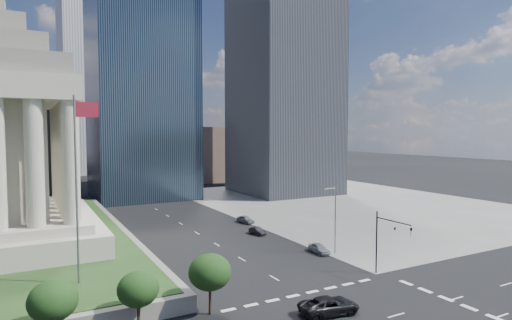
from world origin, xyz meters
TOP-DOWN VIEW (x-y plane):
  - ground at (0.00, 100.00)m, footprint 500.00×500.00m
  - sidewalk_ne at (46.00, 60.00)m, footprint 68.00×90.00m
  - flagpole at (-21.83, 24.00)m, footprint 2.52×0.24m
  - midrise_glass at (2.00, 95.00)m, footprint 26.00×26.00m
  - highrise_ne at (42.00, 85.00)m, footprint 26.00×28.00m
  - building_filler_ne at (32.00, 130.00)m, footprint 20.00×30.00m
  - building_filler_nw at (-30.00, 130.00)m, footprint 24.00×30.00m
  - traffic_signal_ne at (12.50, 13.70)m, footprint 0.30×5.74m
  - street_lamp_north at (13.33, 25.00)m, footprint 2.13×0.22m
  - pickup_truck at (-0.59, 8.41)m, footprint 3.55×6.44m
  - parked_sedan_near at (11.50, 26.24)m, footprint 2.09×4.39m
  - parked_sedan_mid at (9.00, 40.84)m, footprint 3.88×1.79m
  - parked_sedan_far at (11.50, 50.35)m, footprint 4.56×2.37m

SIDE VIEW (x-z plane):
  - ground at x=0.00m, z-range 0.00..0.00m
  - sidewalk_ne at x=46.00m, z-range 0.00..0.03m
  - parked_sedan_mid at x=9.00m, z-range 0.00..1.23m
  - parked_sedan_near at x=11.50m, z-range 0.00..1.45m
  - parked_sedan_far at x=11.50m, z-range 0.00..1.48m
  - pickup_truck at x=-0.59m, z-range 0.00..1.71m
  - traffic_signal_ne at x=12.50m, z-range 1.25..9.25m
  - street_lamp_north at x=13.33m, z-range 0.66..10.66m
  - building_filler_ne at x=32.00m, z-range 0.00..20.00m
  - flagpole at x=-21.83m, z-range 3.11..23.11m
  - building_filler_nw at x=-30.00m, z-range 0.00..28.00m
  - midrise_glass at x=2.00m, z-range 0.00..60.00m
  - highrise_ne at x=42.00m, z-range 0.00..100.00m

